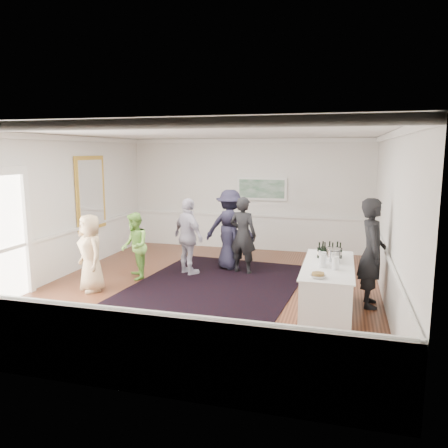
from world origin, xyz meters
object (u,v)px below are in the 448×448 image
(bartender, at_px, (372,253))
(nut_bowl, at_px, (318,275))
(guest_navy, at_px, (228,240))
(guest_green, at_px, (135,246))
(ice_bucket, at_px, (333,256))
(serving_table, at_px, (327,289))
(guest_dark_a, at_px, (230,228))
(guest_dark_b, at_px, (243,235))
(guest_lilac, at_px, (188,237))
(guest_tan, at_px, (91,253))

(bartender, distance_m, nut_bowl, 1.78)
(guest_navy, bearing_deg, nut_bowl, 164.78)
(guest_navy, relative_size, nut_bowl, 5.90)
(guest_green, xyz_separation_m, ice_bucket, (4.32, -0.95, 0.28))
(serving_table, height_order, ice_bucket, ice_bucket)
(guest_dark_a, relative_size, nut_bowl, 7.68)
(guest_dark_b, height_order, guest_navy, guest_dark_b)
(guest_green, distance_m, guest_navy, 2.26)
(ice_bucket, bearing_deg, guest_lilac, 153.96)
(guest_dark_b, bearing_deg, nut_bowl, 134.61)
(bartender, height_order, guest_green, bartender)
(guest_dark_b, height_order, ice_bucket, guest_dark_b)
(serving_table, xyz_separation_m, guest_lilac, (-3.21, 1.77, 0.43))
(guest_navy, distance_m, ice_bucket, 3.41)
(guest_dark_a, bearing_deg, guest_lilac, 52.70)
(guest_dark_b, bearing_deg, guest_green, 39.30)
(guest_lilac, xyz_separation_m, ice_bucket, (3.28, -1.60, 0.13))
(guest_dark_b, relative_size, nut_bowl, 7.32)
(bartender, height_order, ice_bucket, bartender)
(guest_dark_a, height_order, guest_navy, guest_dark_a)
(serving_table, bearing_deg, guest_dark_b, 132.29)
(serving_table, relative_size, nut_bowl, 9.09)
(serving_table, height_order, guest_navy, guest_navy)
(serving_table, height_order, guest_green, guest_green)
(guest_lilac, height_order, guest_dark_a, guest_dark_a)
(guest_navy, bearing_deg, serving_table, 174.69)
(guest_lilac, distance_m, guest_navy, 1.05)
(guest_green, distance_m, nut_bowl, 4.58)
(guest_tan, bearing_deg, guest_navy, 83.15)
(bartender, distance_m, guest_dark_b, 3.16)
(guest_dark_b, bearing_deg, bartender, 164.11)
(bartender, xyz_separation_m, ice_bucket, (-0.67, -0.51, 0.02))
(guest_tan, relative_size, guest_navy, 1.09)
(guest_tan, height_order, guest_dark_a, guest_dark_a)
(serving_table, relative_size, guest_tan, 1.42)
(bartender, relative_size, guest_dark_b, 1.11)
(bartender, relative_size, guest_green, 1.34)
(bartender, distance_m, ice_bucket, 0.85)
(guest_dark_a, bearing_deg, bartender, 140.51)
(bartender, xyz_separation_m, guest_dark_a, (-3.25, 2.21, -0.06))
(bartender, relative_size, guest_dark_a, 1.06)
(guest_dark_a, bearing_deg, guest_green, 40.28)
(guest_dark_a, height_order, guest_dark_b, guest_dark_a)
(guest_tan, distance_m, guest_dark_b, 3.43)
(serving_table, distance_m, guest_dark_b, 3.03)
(guest_green, xyz_separation_m, nut_bowl, (4.12, -1.99, 0.20))
(guest_tan, bearing_deg, guest_lilac, 85.02)
(guest_dark_a, bearing_deg, serving_table, 125.54)
(ice_bucket, bearing_deg, guest_tan, -179.23)
(guest_tan, relative_size, ice_bucket, 6.11)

